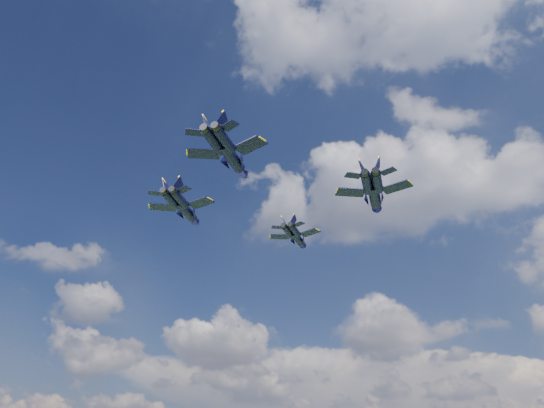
{
  "coord_description": "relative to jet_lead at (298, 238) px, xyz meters",
  "views": [
    {
      "loc": [
        29.74,
        -76.13,
        19.39
      ],
      "look_at": [
        -7.19,
        4.61,
        65.12
      ],
      "focal_mm": 35.0,
      "sensor_mm": 36.0,
      "label": 1
    }
  ],
  "objects": [
    {
      "name": "jet_left",
      "position": [
        -15.31,
        -21.71,
        0.24
      ],
      "size": [
        13.44,
        17.75,
        4.19
      ],
      "rotation": [
        0.0,
        0.0,
        0.19
      ],
      "color": "black"
    },
    {
      "name": "jet_slot",
      "position": [
        4.68,
        -39.08,
        -2.43
      ],
      "size": [
        13.2,
        17.13,
        4.07
      ],
      "rotation": [
        0.0,
        0.0,
        0.12
      ],
      "color": "black"
    },
    {
      "name": "jet_right",
      "position": [
        21.98,
        -17.96,
        -2.94
      ],
      "size": [
        13.32,
        17.53,
        4.14
      ],
      "rotation": [
        0.0,
        0.0,
        0.18
      ],
      "color": "black"
    },
    {
      "name": "jet_lead",
      "position": [
        0.0,
        0.0,
        0.0
      ],
      "size": [
        11.62,
        14.96,
        3.57
      ],
      "rotation": [
        0.0,
        0.0,
        0.09
      ],
      "color": "black"
    }
  ]
}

